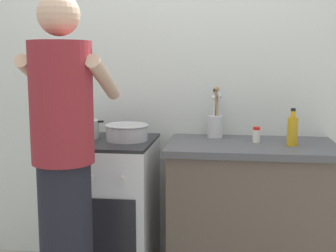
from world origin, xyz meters
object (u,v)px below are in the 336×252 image
(spice_bottle, at_px, (256,135))
(stove_range, at_px, (106,210))
(pot, at_px, (85,129))
(person, at_px, (64,170))
(utensil_crock, at_px, (215,121))
(oil_bottle, at_px, (292,130))
(mixing_bowl, at_px, (127,132))

(spice_bottle, bearing_deg, stove_range, -177.19)
(pot, height_order, spice_bottle, pot)
(person, bearing_deg, utensil_crock, 49.18)
(oil_bottle, xyz_separation_m, person, (-1.16, -0.59, -0.13))
(person, bearing_deg, spice_bottle, 34.82)
(mixing_bowl, xyz_separation_m, utensil_crock, (0.54, 0.19, 0.05))
(mixing_bowl, bearing_deg, spice_bottle, 3.00)
(stove_range, distance_m, spice_bottle, 1.05)
(mixing_bowl, relative_size, utensil_crock, 0.82)
(stove_range, distance_m, mixing_bowl, 0.52)
(oil_bottle, bearing_deg, utensil_crock, 152.75)
(pot, xyz_separation_m, mixing_bowl, (0.28, -0.04, -0.00))
(pot, distance_m, person, 0.68)
(pot, height_order, mixing_bowl, pot)
(oil_bottle, bearing_deg, person, -153.08)
(stove_range, relative_size, spice_bottle, 9.60)
(person, bearing_deg, stove_range, 87.19)
(pot, xyz_separation_m, utensil_crock, (0.82, 0.16, 0.04))
(stove_range, bearing_deg, spice_bottle, 2.81)
(utensil_crock, relative_size, spice_bottle, 3.49)
(utensil_crock, bearing_deg, oil_bottle, -27.25)
(stove_range, distance_m, person, 0.75)
(mixing_bowl, distance_m, person, 0.66)
(pot, xyz_separation_m, oil_bottle, (1.27, -0.07, 0.03))
(pot, relative_size, spice_bottle, 2.59)
(mixing_bowl, relative_size, person, 0.16)
(utensil_crock, relative_size, person, 0.19)
(stove_range, xyz_separation_m, utensil_crock, (0.68, 0.20, 0.55))
(pot, relative_size, person, 0.14)
(utensil_crock, height_order, spice_bottle, utensil_crock)
(stove_range, height_order, oil_bottle, oil_bottle)
(stove_range, relative_size, oil_bottle, 4.13)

